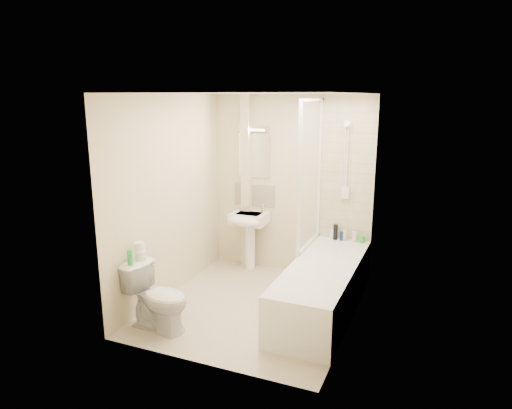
% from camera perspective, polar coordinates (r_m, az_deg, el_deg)
% --- Properties ---
extents(floor, '(2.50, 2.50, 0.00)m').
position_cam_1_polar(floor, '(5.41, -0.20, -12.61)').
color(floor, beige).
rests_on(floor, ground).
extents(wall_back, '(2.20, 0.02, 2.40)m').
position_cam_1_polar(wall_back, '(6.14, 4.33, 2.38)').
color(wall_back, beige).
rests_on(wall_back, ground).
extents(wall_left, '(0.02, 2.50, 2.40)m').
position_cam_1_polar(wall_left, '(5.51, -10.82, 0.88)').
color(wall_left, beige).
rests_on(wall_left, ground).
extents(wall_right, '(0.02, 2.50, 2.40)m').
position_cam_1_polar(wall_right, '(4.69, 12.26, -1.37)').
color(wall_right, beige).
rests_on(wall_right, ground).
extents(ceiling, '(2.20, 2.50, 0.02)m').
position_cam_1_polar(ceiling, '(4.86, -0.23, 13.73)').
color(ceiling, white).
rests_on(ceiling, wall_back).
extents(tile_back, '(0.70, 0.01, 1.75)m').
position_cam_1_polar(tile_back, '(5.90, 11.27, 3.92)').
color(tile_back, beige).
rests_on(tile_back, wall_back).
extents(tile_right, '(0.01, 2.10, 1.75)m').
position_cam_1_polar(tile_right, '(4.84, 12.69, 1.78)').
color(tile_right, beige).
rests_on(tile_right, wall_right).
extents(pipe_boxing, '(0.12, 0.12, 2.40)m').
position_cam_1_polar(pipe_boxing, '(6.31, -1.20, 2.70)').
color(pipe_boxing, beige).
rests_on(pipe_boxing, ground).
extents(splashback, '(0.60, 0.02, 0.30)m').
position_cam_1_polar(splashback, '(6.35, -0.19, 1.21)').
color(splashback, beige).
rests_on(splashback, wall_back).
extents(mirror, '(0.46, 0.01, 0.60)m').
position_cam_1_polar(mirror, '(6.25, -0.20, 6.14)').
color(mirror, white).
rests_on(mirror, wall_back).
extents(strip_light, '(0.42, 0.07, 0.07)m').
position_cam_1_polar(strip_light, '(6.19, -0.28, 9.51)').
color(strip_light, silver).
rests_on(strip_light, wall_back).
extents(bathtub, '(0.70, 2.10, 0.55)m').
position_cam_1_polar(bathtub, '(5.25, 8.36, -10.15)').
color(bathtub, white).
rests_on(bathtub, ground).
extents(shower_screen, '(0.04, 0.92, 1.80)m').
position_cam_1_polar(shower_screen, '(5.56, 6.81, 3.76)').
color(shower_screen, white).
rests_on(shower_screen, bathtub).
extents(shower_fixture, '(0.10, 0.16, 0.99)m').
position_cam_1_polar(shower_fixture, '(5.84, 11.21, 5.02)').
color(shower_fixture, white).
rests_on(shower_fixture, wall_back).
extents(pedestal_sink, '(0.48, 0.46, 0.93)m').
position_cam_1_polar(pedestal_sink, '(6.24, -0.99, -2.61)').
color(pedestal_sink, white).
rests_on(pedestal_sink, ground).
extents(bottle_white_a, '(0.06, 0.06, 0.13)m').
position_cam_1_polar(bottle_white_a, '(6.04, 9.45, -3.69)').
color(bottle_white_a, white).
rests_on(bottle_white_a, bathtub).
extents(bottle_black_b, '(0.06, 0.06, 0.20)m').
position_cam_1_polar(bottle_black_b, '(6.02, 9.90, -3.40)').
color(bottle_black_b, black).
rests_on(bottle_black_b, bathtub).
extents(bottle_blue, '(0.06, 0.06, 0.11)m').
position_cam_1_polar(bottle_blue, '(6.02, 10.70, -3.89)').
color(bottle_blue, navy).
rests_on(bottle_blue, bathtub).
extents(bottle_cream, '(0.06, 0.06, 0.15)m').
position_cam_1_polar(bottle_cream, '(6.01, 11.05, -3.78)').
color(bottle_cream, beige).
rests_on(bottle_cream, bathtub).
extents(bottle_white_b, '(0.06, 0.06, 0.13)m').
position_cam_1_polar(bottle_white_b, '(5.99, 12.23, -3.97)').
color(bottle_white_b, silver).
rests_on(bottle_white_b, bathtub).
extents(bottle_green, '(0.07, 0.07, 0.09)m').
position_cam_1_polar(bottle_green, '(5.98, 13.09, -4.25)').
color(bottle_green, green).
rests_on(bottle_green, bathtub).
extents(toilet, '(0.56, 0.78, 0.70)m').
position_cam_1_polar(toilet, '(4.91, -12.13, -11.27)').
color(toilet, white).
rests_on(toilet, ground).
extents(toilet_roll_lower, '(0.11, 0.11, 0.10)m').
position_cam_1_polar(toilet_roll_lower, '(4.95, -14.18, -6.20)').
color(toilet_roll_lower, white).
rests_on(toilet_roll_lower, toilet).
extents(toilet_roll_upper, '(0.12, 0.12, 0.09)m').
position_cam_1_polar(toilet_roll_upper, '(4.95, -14.37, -5.08)').
color(toilet_roll_upper, white).
rests_on(toilet_roll_upper, toilet_roll_lower).
extents(green_bottle, '(0.05, 0.05, 0.16)m').
position_cam_1_polar(green_bottle, '(4.82, -15.48, -6.42)').
color(green_bottle, green).
rests_on(green_bottle, toilet).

